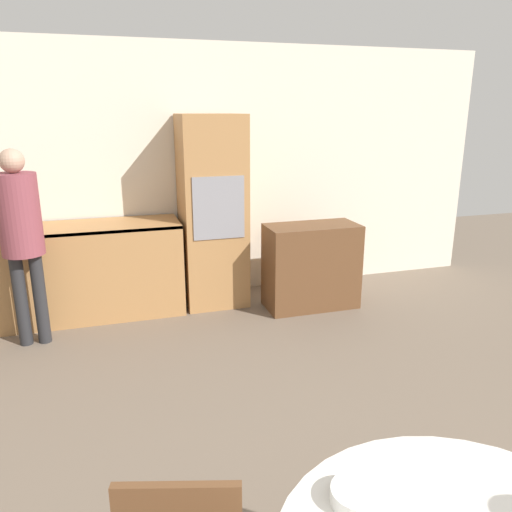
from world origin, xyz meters
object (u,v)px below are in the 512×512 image
Objects in this scene: sideboard at (311,266)px; bowl_far at (359,496)px; oven_unit at (212,212)px; person_standing at (21,227)px.

sideboard reaches higher than bowl_far.
sideboard is 5.23× the size of bowl_far.
sideboard is at bearing -24.73° from oven_unit.
sideboard is 3.57m from bowl_far.
sideboard is 0.56× the size of person_standing.
sideboard is at bearing 69.04° from bowl_far.
oven_unit is at bearing 155.27° from sideboard.
person_standing is 3.50m from bowl_far.
bowl_far is at bearing -67.36° from person_standing.
bowl_far is (-1.27, -3.31, 0.38)m from sideboard.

